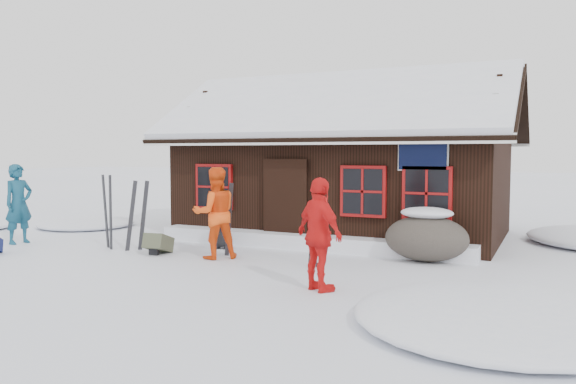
# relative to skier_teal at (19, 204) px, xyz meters

# --- Properties ---
(ground) EXTENTS (120.00, 120.00, 0.00)m
(ground) POSITION_rel_skier_teal_xyz_m (5.09, 0.04, -0.97)
(ground) COLOR white
(ground) RESTS_ON ground
(mountain_hut) EXTENTS (8.90, 6.09, 4.42)m
(mountain_hut) POSITION_rel_skier_teal_xyz_m (6.59, 5.02, 0.61)
(mountain_hut) COLOR black
(mountain_hut) RESTS_ON ground
(snow_drift) EXTENTS (7.60, 0.60, 0.35)m
(snow_drift) POSITION_rel_skier_teal_xyz_m (6.59, 2.29, -0.79)
(snow_drift) COLOR white
(snow_drift) RESTS_ON ground
(snow_mounds) EXTENTS (20.60, 13.20, 0.48)m
(snow_mounds) POSITION_rel_skier_teal_xyz_m (6.75, 1.91, -0.97)
(snow_mounds) COLOR white
(snow_mounds) RESTS_ON ground
(skier_teal) EXTENTS (0.53, 0.75, 1.93)m
(skier_teal) POSITION_rel_skier_teal_xyz_m (0.00, 0.00, 0.00)
(skier_teal) COLOR navy
(skier_teal) RESTS_ON ground
(skier_orange_left) EXTENTS (1.17, 1.17, 1.91)m
(skier_orange_left) POSITION_rel_skier_teal_xyz_m (5.37, 0.40, -0.01)
(skier_orange_left) COLOR #F64F11
(skier_orange_left) RESTS_ON ground
(skier_orange_right) EXTENTS (1.14, 0.94, 1.82)m
(skier_orange_right) POSITION_rel_skier_teal_xyz_m (8.38, -1.23, -0.06)
(skier_orange_right) COLOR red
(skier_orange_right) RESTS_ON ground
(skier_crouched) EXTENTS (0.53, 0.43, 0.95)m
(skier_crouched) POSITION_rel_skier_teal_xyz_m (4.83, 1.50, -0.49)
(skier_crouched) COLOR black
(skier_crouched) RESTS_ON ground
(boulder) EXTENTS (1.69, 1.27, 0.99)m
(boulder) POSITION_rel_skier_teal_xyz_m (9.40, 2.00, -0.46)
(boulder) COLOR #504940
(boulder) RESTS_ON ground
(ski_pair_left) EXTENTS (0.48, 0.33, 1.63)m
(ski_pair_left) POSITION_rel_skier_teal_xyz_m (3.22, 0.50, -0.20)
(ski_pair_left) COLOR black
(ski_pair_left) RESTS_ON ground
(ski_pair_mid) EXTENTS (0.46, 0.23, 1.75)m
(ski_pair_mid) POSITION_rel_skier_teal_xyz_m (2.43, 0.42, -0.14)
(ski_pair_mid) COLOR black
(ski_pair_mid) RESTS_ON ground
(ski_pair_right) EXTENTS (0.48, 0.19, 1.62)m
(ski_pair_right) POSITION_rel_skier_teal_xyz_m (5.35, 0.73, -0.21)
(ski_pair_right) COLOR black
(ski_pair_right) RESTS_ON ground
(ski_poles) EXTENTS (0.22, 0.11, 1.21)m
(ski_poles) POSITION_rel_skier_teal_xyz_m (7.57, 0.44, -0.40)
(ski_poles) COLOR black
(ski_poles) RESTS_ON ground
(backpack_olive) EXTENTS (0.54, 0.66, 0.32)m
(backpack_olive) POSITION_rel_skier_teal_xyz_m (3.95, 0.31, -0.80)
(backpack_olive) COLOR #484D37
(backpack_olive) RESTS_ON ground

